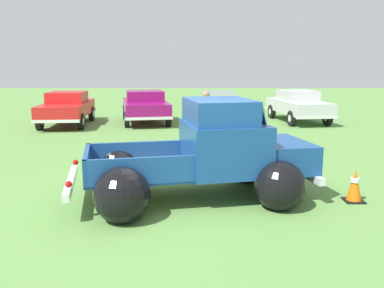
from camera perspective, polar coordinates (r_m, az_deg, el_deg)
ground_plane at (r=8.03m, az=-0.03°, el=-7.56°), size 80.00×80.00×0.00m
vintage_pickup_truck at (r=7.91m, az=2.73°, el=-2.16°), size 4.91×3.47×1.96m
show_car_0 at (r=18.52m, az=-16.93°, el=4.98°), size 2.18×4.49×1.43m
show_car_1 at (r=18.69m, az=-6.45°, el=5.44°), size 2.72×4.70×1.43m
show_car_2 at (r=17.86m, az=3.79°, el=5.22°), size 1.84×4.47×1.43m
show_car_3 at (r=19.44m, az=14.79°, el=5.35°), size 2.32×4.40×1.43m
spectator_0 at (r=13.15m, az=2.12°, el=4.18°), size 0.48×0.47×1.75m
lane_cone_0 at (r=10.76m, az=7.12°, el=-1.16°), size 0.36×0.36×0.63m
lane_cone_1 at (r=8.34m, az=21.96°, el=-5.44°), size 0.36×0.36×0.63m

